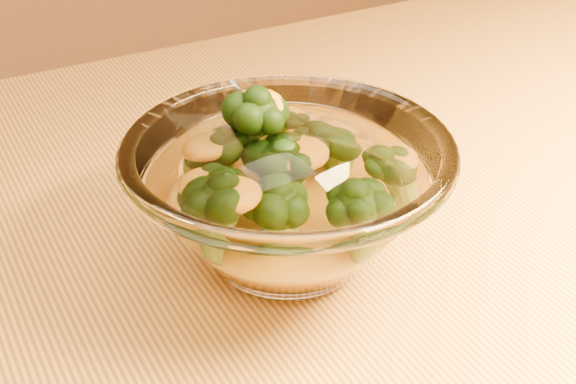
{
  "coord_description": "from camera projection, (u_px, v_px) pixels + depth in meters",
  "views": [
    {
      "loc": [
        -0.32,
        -0.45,
        1.11
      ],
      "look_at": [
        -0.09,
        -0.03,
        0.81
      ],
      "focal_mm": 50.0,
      "sensor_mm": 36.0,
      "label": 1
    }
  ],
  "objects": [
    {
      "name": "table",
      "position": [
        365.0,
        300.0,
        0.71
      ],
      "size": [
        1.2,
        0.8,
        0.75
      ],
      "color": "gold",
      "rests_on": "ground"
    },
    {
      "name": "glass_bowl",
      "position": [
        288.0,
        198.0,
        0.57
      ],
      "size": [
        0.23,
        0.23,
        0.1
      ],
      "color": "white",
      "rests_on": "table"
    },
    {
      "name": "cheese_sauce",
      "position": [
        288.0,
        223.0,
        0.58
      ],
      "size": [
        0.12,
        0.12,
        0.03
      ],
      "primitive_type": "ellipsoid",
      "color": "orange",
      "rests_on": "glass_bowl"
    },
    {
      "name": "broccoli_heap",
      "position": [
        277.0,
        178.0,
        0.56
      ],
      "size": [
        0.15,
        0.15,
        0.09
      ],
      "color": "black",
      "rests_on": "cheese_sauce"
    }
  ]
}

